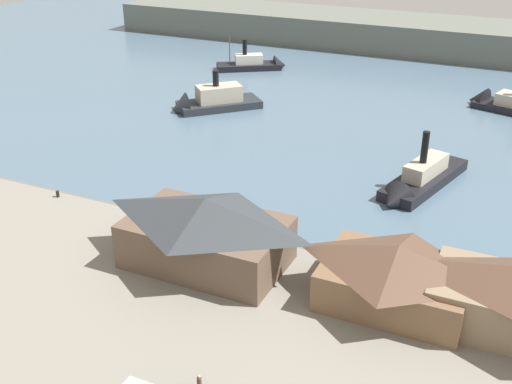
{
  "coord_description": "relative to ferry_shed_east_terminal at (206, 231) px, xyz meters",
  "views": [
    {
      "loc": [
        31.03,
        -65.01,
        40.06
      ],
      "look_at": [
        -2.17,
        6.35,
        2.0
      ],
      "focal_mm": 44.23,
      "sensor_mm": 36.0,
      "label": 1
    }
  ],
  "objects": [
    {
      "name": "quay_promenade",
      "position": [
        0.11,
        -10.66,
        -4.76
      ],
      "size": [
        110.0,
        36.0,
        1.2
      ],
      "primitive_type": "cube",
      "color": "gray",
      "rests_on": "ground"
    },
    {
      "name": "ferry_approaching_west",
      "position": [
        17.28,
        32.04,
        -4.04
      ],
      "size": [
        10.27,
        21.31,
        10.42
      ],
      "color": "black",
      "rests_on": "ground"
    },
    {
      "name": "mooring_post_east",
      "position": [
        -27.17,
        6.13,
        -3.71
      ],
      "size": [
        0.44,
        0.44,
        0.9
      ],
      "primitive_type": "cylinder",
      "color": "black",
      "rests_on": "quay_promenade"
    },
    {
      "name": "ferry_shed_east_terminal",
      "position": [
        0.0,
        0.0,
        0.0
      ],
      "size": [
        18.11,
        11.52,
        8.19
      ],
      "color": "brown",
      "rests_on": "quay_promenade"
    },
    {
      "name": "pedestrian_walking_west",
      "position": [
        9.36,
        -18.32,
        -3.41
      ],
      "size": [
        0.41,
        0.41,
        1.65
      ],
      "color": "#4C3D33",
      "rests_on": "quay_promenade"
    },
    {
      "name": "far_headland",
      "position": [
        0.11,
        121.34,
        -1.36
      ],
      "size": [
        180.0,
        24.0,
        8.0
      ],
      "primitive_type": "cube",
      "color": "#60665B",
      "rests_on": "ground"
    },
    {
      "name": "ground_plane",
      "position": [
        0.11,
        11.34,
        -5.36
      ],
      "size": [
        320.0,
        320.0,
        0.0
      ],
      "primitive_type": "plane",
      "color": "slate"
    },
    {
      "name": "ferry_near_quay",
      "position": [
        26.01,
        76.56,
        -4.14
      ],
      "size": [
        21.12,
        11.64,
        9.74
      ],
      "color": "black",
      "rests_on": "ground"
    },
    {
      "name": "ferry_outer_harbor",
      "position": [
        -28.53,
        52.0,
        -3.84
      ],
      "size": [
        17.2,
        17.23,
        10.1
      ],
      "color": "#23282D",
      "rests_on": "ground"
    },
    {
      "name": "ferry_departing_north",
      "position": [
        -32.79,
        84.59,
        -4.2
      ],
      "size": [
        16.89,
        13.46,
        9.74
      ],
      "color": "black",
      "rests_on": "ground"
    },
    {
      "name": "ferry_shed_west_terminal",
      "position": [
        21.25,
        1.4,
        -0.72
      ],
      "size": [
        14.94,
        11.0,
        6.77
      ],
      "color": "brown",
      "rests_on": "quay_promenade"
    },
    {
      "name": "seawall_edge",
      "position": [
        0.11,
        7.74,
        -4.86
      ],
      "size": [
        110.0,
        0.8,
        1.0
      ],
      "primitive_type": "cube",
      "color": "#666159",
      "rests_on": "ground"
    }
  ]
}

